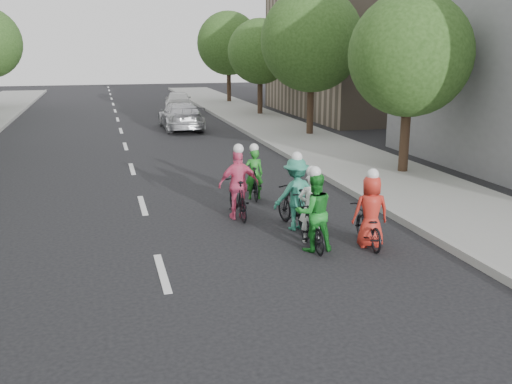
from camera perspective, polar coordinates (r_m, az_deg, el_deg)
name	(u,v)px	position (r m, az deg, el deg)	size (l,w,h in m)	color
ground	(162,273)	(11.17, -9.36, -7.99)	(120.00, 120.00, 0.00)	black
sidewalk_right	(340,156)	(22.57, 8.43, 3.57)	(4.00, 80.00, 0.15)	gray
curb_right	(293,158)	(21.87, 3.73, 3.39)	(0.18, 80.00, 0.18)	#999993
bldg_se	(371,51)	(38.27, 11.41, 13.67)	(10.00, 14.00, 8.00)	gray
tree_r_0	(410,55)	(19.52, 15.14, 13.09)	(4.00, 4.00, 5.97)	black
tree_r_1	(312,41)	(27.68, 5.60, 14.84)	(4.80, 4.80, 6.93)	black
tree_r_2	(260,52)	(36.25, 0.41, 13.87)	(4.00, 4.00, 5.97)	black
tree_r_3	(228,43)	(44.98, -2.77, 14.62)	(4.80, 4.80, 6.93)	black
cyclist_0	(369,219)	(12.55, 11.26, -2.68)	(0.83, 1.68, 1.73)	black
cyclist_1	(310,216)	(12.68, 5.41, -2.45)	(0.97, 1.91, 1.73)	black
cyclist_2	(313,218)	(12.10, 5.74, -2.62)	(0.83, 1.53, 1.83)	black
cyclist_3	(238,191)	(14.29, -1.78, 0.10)	(1.04, 1.69, 1.91)	black
cyclist_4	(253,179)	(16.22, -0.27, 1.31)	(0.60, 1.62, 1.60)	black
cyclist_5	(296,199)	(13.46, 3.98, -0.71)	(1.20, 1.77, 1.87)	black
follow_car_lead	(181,116)	(30.50, -7.53, 7.55)	(1.98, 4.88, 1.42)	silver
follow_car_trail	(178,101)	(38.68, -7.78, 8.97)	(1.73, 4.30, 1.47)	white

